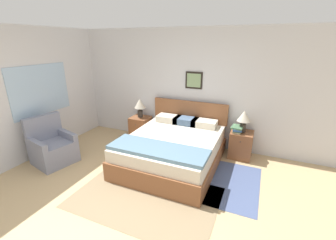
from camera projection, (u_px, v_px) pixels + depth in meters
ground_plane at (120, 219)px, 3.09m from camera, size 16.00×16.00×0.00m
wall_back at (188, 88)px, 5.07m from camera, size 7.71×0.09×2.60m
wall_left at (49, 90)px, 4.85m from camera, size 0.08×5.15×2.60m
area_rug_main at (146, 197)px, 3.51m from camera, size 2.21×1.44×0.01m
area_rug_bedside at (229, 183)px, 3.86m from camera, size 0.98×1.42×0.01m
bed at (173, 149)px, 4.41m from camera, size 1.72×2.07×1.05m
armchair at (52, 148)px, 4.46m from camera, size 0.83×0.84×0.93m
nightstand_near_window at (141, 128)px, 5.56m from camera, size 0.45×0.46×0.56m
nightstand_by_door at (241, 145)px, 4.66m from camera, size 0.45×0.46×0.56m
table_lamp_near_window at (140, 105)px, 5.38m from camera, size 0.27×0.27×0.45m
table_lamp_by_door at (244, 118)px, 4.48m from camera, size 0.27×0.27×0.45m
book_thick_bottom at (237, 132)px, 4.57m from camera, size 0.17×0.24×0.02m
book_hardcover_middle at (237, 130)px, 4.56m from camera, size 0.18×0.23×0.03m
book_novel_upper at (237, 129)px, 4.55m from camera, size 0.21×0.30×0.04m
book_slim_near_top at (237, 127)px, 4.53m from camera, size 0.24×0.29×0.03m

